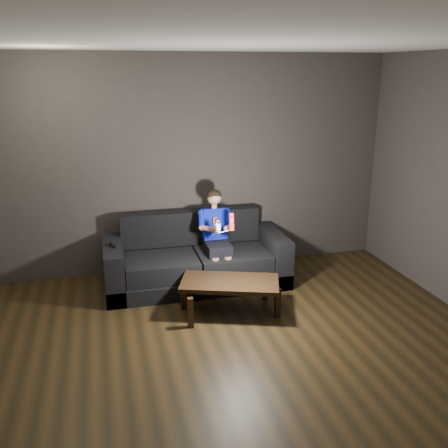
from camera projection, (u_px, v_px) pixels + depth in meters
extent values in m
plane|color=black|center=(251.00, 370.00, 4.32)|extent=(5.00, 5.00, 0.00)
cube|color=#3C3733|center=(194.00, 165.00, 6.24)|extent=(5.00, 0.04, 2.70)
cube|color=white|center=(257.00, 39.00, 3.52)|extent=(5.00, 5.00, 0.02)
cube|color=black|center=(196.00, 277.00, 6.04)|extent=(2.15, 0.93, 0.19)
cube|color=black|center=(161.00, 267.00, 5.79)|extent=(0.84, 0.65, 0.22)
cube|color=black|center=(233.00, 261.00, 5.98)|extent=(0.84, 0.65, 0.22)
cube|color=black|center=(190.00, 227.00, 6.21)|extent=(1.72, 0.21, 0.42)
cube|color=black|center=(114.00, 269.00, 5.75)|extent=(0.21, 0.93, 0.59)
cube|color=black|center=(272.00, 254.00, 6.20)|extent=(0.21, 0.93, 0.59)
cube|color=black|center=(218.00, 249.00, 5.87)|extent=(0.28, 0.36, 0.13)
cube|color=#07249D|center=(214.00, 223.00, 5.97)|extent=(0.28, 0.20, 0.39)
cube|color=gold|center=(216.00, 221.00, 5.88)|extent=(0.09, 0.09, 0.09)
cube|color=red|center=(216.00, 221.00, 5.88)|extent=(0.06, 0.06, 0.06)
cylinder|color=tan|center=(214.00, 206.00, 5.91)|extent=(0.07, 0.07, 0.06)
sphere|color=tan|center=(214.00, 197.00, 5.87)|extent=(0.17, 0.17, 0.17)
ellipsoid|color=black|center=(214.00, 196.00, 5.88)|extent=(0.18, 0.18, 0.15)
cylinder|color=#07249D|center=(201.00, 220.00, 5.85)|extent=(0.07, 0.21, 0.18)
cylinder|color=#07249D|center=(230.00, 218.00, 5.93)|extent=(0.07, 0.21, 0.18)
cylinder|color=tan|center=(208.00, 227.00, 5.74)|extent=(0.13, 0.22, 0.10)
cylinder|color=tan|center=(229.00, 226.00, 5.80)|extent=(0.13, 0.22, 0.10)
sphere|color=tan|center=(214.00, 230.00, 5.67)|extent=(0.08, 0.08, 0.08)
sphere|color=tan|center=(227.00, 229.00, 5.71)|extent=(0.08, 0.08, 0.08)
cylinder|color=tan|center=(215.00, 271.00, 5.74)|extent=(0.08, 0.08, 0.32)
cylinder|color=tan|center=(228.00, 270.00, 5.78)|extent=(0.08, 0.08, 0.32)
cube|color=red|center=(231.00, 222.00, 5.48)|extent=(0.05, 0.08, 0.20)
cube|color=maroon|center=(232.00, 217.00, 5.44)|extent=(0.03, 0.01, 0.03)
cylinder|color=white|center=(232.00, 224.00, 5.46)|extent=(0.02, 0.01, 0.02)
ellipsoid|color=white|center=(218.00, 226.00, 5.46)|extent=(0.06, 0.09, 0.15)
cylinder|color=black|center=(219.00, 223.00, 5.41)|extent=(0.03, 0.01, 0.03)
cube|color=black|center=(112.00, 245.00, 5.62)|extent=(0.06, 0.16, 0.03)
cube|color=black|center=(112.00, 242.00, 5.66)|extent=(0.02, 0.02, 0.00)
cube|color=black|center=(230.00, 283.00, 5.24)|extent=(1.13, 0.81, 0.05)
cube|color=black|center=(190.00, 313.00, 4.99)|extent=(0.06, 0.06, 0.32)
cube|color=black|center=(278.00, 303.00, 5.21)|extent=(0.06, 0.06, 0.32)
cube|color=black|center=(183.00, 295.00, 5.38)|extent=(0.06, 0.06, 0.32)
cube|color=black|center=(265.00, 287.00, 5.59)|extent=(0.06, 0.06, 0.32)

